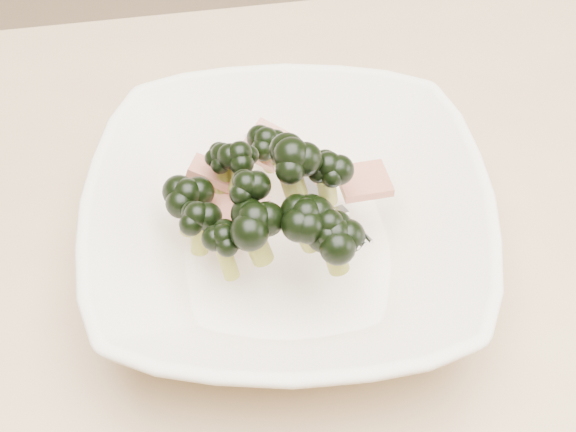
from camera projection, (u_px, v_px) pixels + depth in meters
name	position (u px, v px, depth m)	size (l,w,h in m)	color
dining_table	(351.00, 395.00, 0.65)	(1.20, 0.80, 0.75)	tan
broccoli_dish	(287.00, 225.00, 0.59)	(0.33, 0.33, 0.13)	#EFE2CA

